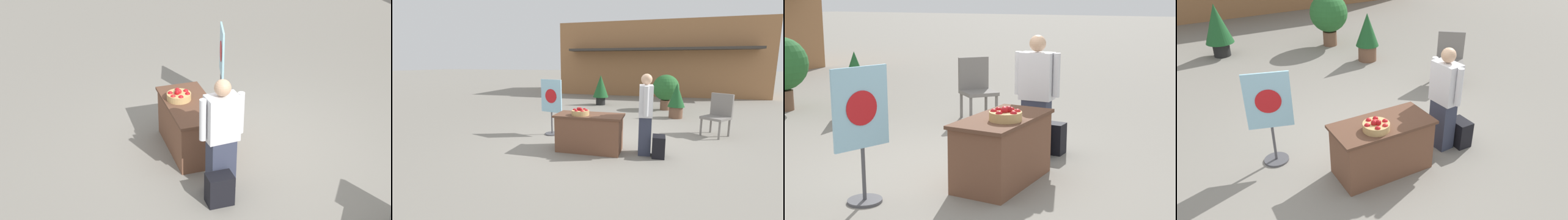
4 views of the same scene
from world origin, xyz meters
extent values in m
plane|color=gray|center=(0.00, 0.00, 0.00)|extent=(120.00, 120.00, 0.00)
cube|color=brown|center=(-0.13, -0.68, 0.36)|extent=(1.31, 0.63, 0.73)
cube|color=brown|center=(-0.13, -0.68, 0.75)|extent=(1.39, 0.67, 0.04)
cylinder|color=tan|center=(-0.29, -0.79, 0.82)|extent=(0.36, 0.36, 0.10)
sphere|color=red|center=(-0.16, -0.79, 0.86)|extent=(0.08, 0.08, 0.08)
sphere|color=#A30F14|center=(-0.23, -0.67, 0.86)|extent=(0.08, 0.08, 0.08)
sphere|color=red|center=(-0.34, -0.67, 0.86)|extent=(0.08, 0.08, 0.08)
sphere|color=red|center=(-0.42, -0.78, 0.86)|extent=(0.08, 0.08, 0.08)
sphere|color=red|center=(-0.34, -0.91, 0.86)|extent=(0.08, 0.08, 0.08)
sphere|color=red|center=(-0.22, -0.90, 0.86)|extent=(0.08, 0.08, 0.08)
sphere|color=red|center=(-0.33, -0.79, 0.89)|extent=(0.08, 0.08, 0.08)
sphere|color=red|center=(-0.30, -0.78, 0.89)|extent=(0.08, 0.08, 0.08)
sphere|color=#A30F14|center=(-0.28, -0.82, 0.89)|extent=(0.08, 0.08, 0.08)
cube|color=#33384C|center=(1.00, -0.59, 0.39)|extent=(0.26, 0.36, 0.78)
cube|color=silver|center=(1.00, -0.59, 1.08)|extent=(0.29, 0.44, 0.61)
sphere|color=tan|center=(1.00, -0.59, 1.50)|extent=(0.21, 0.21, 0.21)
cylinder|color=silver|center=(1.01, -0.85, 1.11)|extent=(0.09, 0.09, 0.56)
cylinder|color=silver|center=(0.98, -0.33, 1.11)|extent=(0.09, 0.09, 0.56)
cube|color=black|center=(1.27, -0.71, 0.21)|extent=(0.24, 0.34, 0.42)
cylinder|color=#4C4C51|center=(-1.38, 0.28, 0.01)|extent=(0.36, 0.36, 0.03)
cylinder|color=#4C4C51|center=(-1.38, 0.28, 0.31)|extent=(0.04, 0.04, 0.55)
cube|color=#99D1EA|center=(-1.38, 0.28, 0.99)|extent=(0.61, 0.20, 0.83)
cylinder|color=red|center=(-1.38, 0.26, 0.99)|extent=(0.34, 0.10, 0.35)
cylinder|color=gray|center=(2.67, 0.87, 0.22)|extent=(0.05, 0.05, 0.43)
cylinder|color=gray|center=(2.30, 1.16, 0.22)|extent=(0.05, 0.05, 0.43)
cylinder|color=gray|center=(2.96, 1.24, 0.22)|extent=(0.05, 0.05, 0.43)
cylinder|color=gray|center=(2.60, 1.53, 0.22)|extent=(0.05, 0.05, 0.43)
cube|color=gray|center=(2.63, 1.20, 0.46)|extent=(0.77, 0.77, 0.06)
cube|color=gray|center=(2.79, 1.39, 0.78)|extent=(0.47, 0.39, 0.56)
cylinder|color=brown|center=(1.81, 3.26, 0.19)|extent=(0.44, 0.44, 0.38)
cone|color=#1E5628|center=(1.81, 3.26, 0.77)|extent=(0.55, 0.55, 0.78)
camera|label=1|loc=(6.62, -2.74, 4.32)|focal=50.00mm
camera|label=2|loc=(1.22, -5.78, 1.81)|focal=24.00mm
camera|label=3|loc=(-5.42, -3.37, 2.07)|focal=50.00mm
camera|label=4|loc=(-2.43, -4.46, 3.35)|focal=35.00mm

